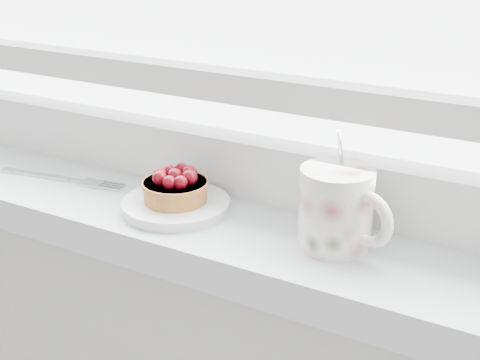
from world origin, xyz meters
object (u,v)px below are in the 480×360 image
Objects in this scene: floral_mug at (338,207)px; fork at (60,178)px; saucer at (176,205)px; raspberry_tart at (175,187)px.

floral_mug is 0.38m from fork.
floral_mug is (0.19, 0.01, 0.04)m from saucer.
saucer is at bearing -144.62° from raspberry_tart.
raspberry_tart is 0.19m from fork.
floral_mug reaches higher than raspberry_tart.
fork is at bearing 178.64° from raspberry_tart.
raspberry_tart is (0.00, 0.00, 0.02)m from saucer.
floral_mug reaches higher than saucer.
fork is (-0.18, 0.00, -0.03)m from raspberry_tart.
floral_mug is at bearing 2.16° from raspberry_tart.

